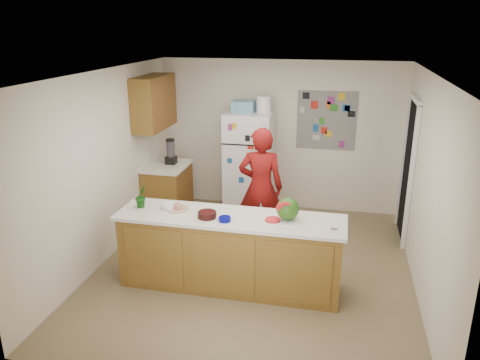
% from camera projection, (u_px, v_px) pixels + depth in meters
% --- Properties ---
extents(floor, '(4.00, 4.50, 0.02)m').
position_uv_depth(floor, '(254.00, 268.00, 6.15)').
color(floor, brown).
rests_on(floor, ground).
extents(wall_back, '(4.00, 0.02, 2.50)m').
position_uv_depth(wall_back, '(280.00, 136.00, 7.84)').
color(wall_back, beige).
rests_on(wall_back, ground).
extents(wall_left, '(0.02, 4.50, 2.50)m').
position_uv_depth(wall_left, '(105.00, 167.00, 6.16)').
color(wall_left, beige).
rests_on(wall_left, ground).
extents(wall_right, '(0.02, 4.50, 2.50)m').
position_uv_depth(wall_right, '(428.00, 189.00, 5.34)').
color(wall_right, beige).
rests_on(wall_right, ground).
extents(ceiling, '(4.00, 4.50, 0.02)m').
position_uv_depth(ceiling, '(256.00, 73.00, 5.34)').
color(ceiling, white).
rests_on(ceiling, wall_back).
extents(doorway, '(0.03, 0.85, 2.04)m').
position_uv_depth(doorway, '(408.00, 171.00, 6.76)').
color(doorway, black).
rests_on(doorway, ground).
extents(peninsula_base, '(2.60, 0.62, 0.88)m').
position_uv_depth(peninsula_base, '(230.00, 253.00, 5.59)').
color(peninsula_base, brown).
rests_on(peninsula_base, floor).
extents(peninsula_top, '(2.68, 0.70, 0.04)m').
position_uv_depth(peninsula_top, '(230.00, 218.00, 5.44)').
color(peninsula_top, silver).
rests_on(peninsula_top, peninsula_base).
extents(side_counter_base, '(0.60, 0.80, 0.86)m').
position_uv_depth(side_counter_base, '(168.00, 192.00, 7.61)').
color(side_counter_base, brown).
rests_on(side_counter_base, floor).
extents(side_counter_top, '(0.64, 0.84, 0.04)m').
position_uv_depth(side_counter_top, '(167.00, 166.00, 7.46)').
color(side_counter_top, silver).
rests_on(side_counter_top, side_counter_base).
extents(upper_cabinets, '(0.35, 1.00, 0.80)m').
position_uv_depth(upper_cabinets, '(154.00, 102.00, 7.12)').
color(upper_cabinets, brown).
rests_on(upper_cabinets, wall_left).
extents(refrigerator, '(0.75, 0.70, 1.70)m').
position_uv_depth(refrigerator, '(249.00, 163.00, 7.71)').
color(refrigerator, silver).
rests_on(refrigerator, floor).
extents(fridge_top_bin, '(0.35, 0.28, 0.18)m').
position_uv_depth(fridge_top_bin, '(243.00, 106.00, 7.43)').
color(fridge_top_bin, '#5999B2').
rests_on(fridge_top_bin, refrigerator).
extents(photo_collage, '(0.95, 0.01, 0.95)m').
position_uv_depth(photo_collage, '(326.00, 120.00, 7.57)').
color(photo_collage, slate).
rests_on(photo_collage, wall_back).
extents(person, '(0.66, 0.47, 1.72)m').
position_uv_depth(person, '(261.00, 188.00, 6.55)').
color(person, maroon).
rests_on(person, floor).
extents(blender_appliance, '(0.13, 0.13, 0.38)m').
position_uv_depth(blender_appliance, '(171.00, 152.00, 7.46)').
color(blender_appliance, black).
rests_on(blender_appliance, side_counter_top).
extents(cutting_board, '(0.41, 0.32, 0.01)m').
position_uv_depth(cutting_board, '(282.00, 220.00, 5.31)').
color(cutting_board, white).
rests_on(cutting_board, peninsula_top).
extents(watermelon, '(0.26, 0.26, 0.26)m').
position_uv_depth(watermelon, '(288.00, 209.00, 5.27)').
color(watermelon, '#215311').
rests_on(watermelon, cutting_board).
extents(watermelon_slice, '(0.17, 0.17, 0.02)m').
position_uv_depth(watermelon_slice, '(273.00, 220.00, 5.28)').
color(watermelon_slice, red).
rests_on(watermelon_slice, cutting_board).
extents(cherry_bowl, '(0.24, 0.24, 0.07)m').
position_uv_depth(cherry_bowl, '(207.00, 215.00, 5.38)').
color(cherry_bowl, black).
rests_on(cherry_bowl, peninsula_top).
extents(white_bowl, '(0.26, 0.26, 0.06)m').
position_uv_depth(white_bowl, '(170.00, 206.00, 5.65)').
color(white_bowl, silver).
rests_on(white_bowl, peninsula_top).
extents(cobalt_bowl, '(0.17, 0.17, 0.05)m').
position_uv_depth(cobalt_bowl, '(225.00, 219.00, 5.29)').
color(cobalt_bowl, '#010465').
rests_on(cobalt_bowl, peninsula_top).
extents(plate, '(0.29, 0.29, 0.02)m').
position_uv_depth(plate, '(178.00, 209.00, 5.62)').
color(plate, beige).
rests_on(plate, peninsula_top).
extents(paper_towel, '(0.22, 0.20, 0.02)m').
position_uv_depth(paper_towel, '(226.00, 217.00, 5.39)').
color(paper_towel, white).
rests_on(paper_towel, peninsula_top).
extents(keys, '(0.09, 0.05, 0.01)m').
position_uv_depth(keys, '(334.00, 229.00, 5.08)').
color(keys, gray).
rests_on(keys, peninsula_top).
extents(potted_plant, '(0.15, 0.18, 0.28)m').
position_uv_depth(potted_plant, '(141.00, 196.00, 5.66)').
color(potted_plant, '#0F3B10').
rests_on(potted_plant, peninsula_top).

